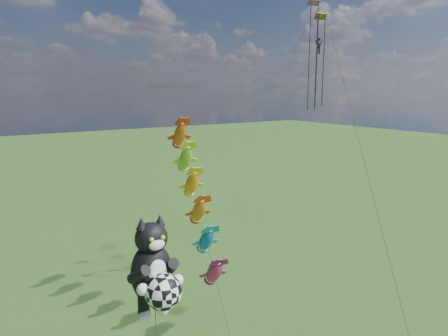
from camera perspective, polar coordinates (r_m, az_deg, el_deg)
cat_kite_rig at (r=20.73m, az=-9.04°, el=-13.24°), size 2.40×4.08×11.50m
fish_windsock_rig at (r=33.83m, az=-3.77°, el=-3.82°), size 4.06×15.54×15.71m
parafoil_rig at (r=39.51m, az=12.50°, el=14.87°), size 6.70×16.64×27.34m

